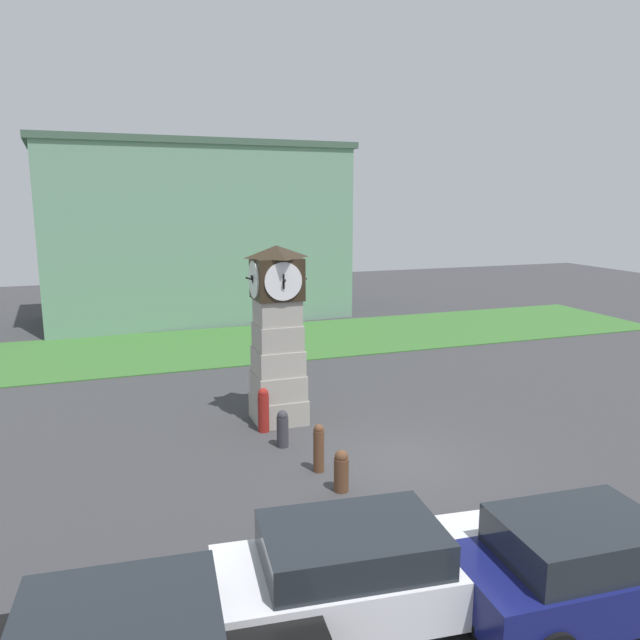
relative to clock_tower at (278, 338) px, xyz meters
The scene contains 10 objects.
ground_plane 4.64m from the clock_tower, 61.52° to the right, with size 69.24×69.24×0.00m, color #38383A.
clock_tower is the anchor object (origin of this frame).
bollard_near_tower 1.93m from the clock_tower, 131.70° to the right, with size 0.29×0.29×1.17m.
bollard_mid_row 2.60m from the clock_tower, 102.61° to the right, with size 0.29×0.29×0.92m.
bollard_far_row 3.82m from the clock_tower, 90.57° to the right, with size 0.24×0.24×1.10m.
bollard_end_row 4.81m from the clock_tower, 88.79° to the right, with size 0.31×0.31×0.89m.
car_near_tower 8.54m from the clock_tower, 97.00° to the right, with size 4.65×2.23×1.51m.
car_by_building 9.63m from the clock_tower, 77.83° to the right, with size 4.16×2.07×1.57m.
warehouse_blue_far 16.14m from the clock_tower, 89.17° to the left, with size 15.15×7.55×8.58m.
grass_verge_far 9.47m from the clock_tower, 95.40° to the left, with size 41.54×6.85×0.04m, color #386B2D.
Camera 1 is at (-6.24, -12.05, 5.98)m, focal length 35.00 mm.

